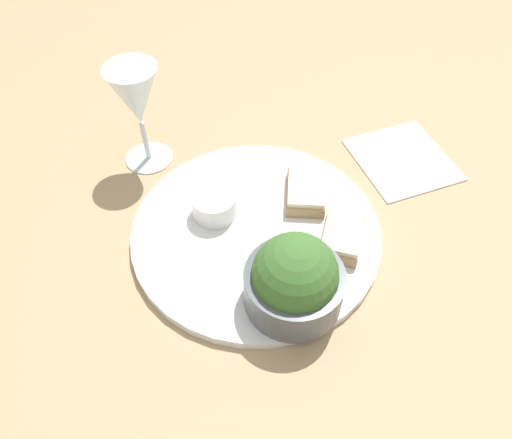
% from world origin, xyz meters
% --- Properties ---
extents(ground_plane, '(4.00, 4.00, 0.00)m').
position_xyz_m(ground_plane, '(0.00, 0.00, 0.00)').
color(ground_plane, tan).
extents(dinner_plate, '(0.34, 0.34, 0.01)m').
position_xyz_m(dinner_plate, '(0.00, 0.00, 0.01)').
color(dinner_plate, white).
rests_on(dinner_plate, ground_plane).
extents(salad_bowl, '(0.12, 0.12, 0.10)m').
position_xyz_m(salad_bowl, '(-0.11, -0.03, 0.06)').
color(salad_bowl, '#4C5156').
rests_on(salad_bowl, dinner_plate).
extents(sauce_ramekin, '(0.06, 0.06, 0.03)m').
position_xyz_m(sauce_ramekin, '(0.03, 0.05, 0.03)').
color(sauce_ramekin, white).
rests_on(sauce_ramekin, dinner_plate).
extents(cheese_toast_near, '(0.09, 0.07, 0.03)m').
position_xyz_m(cheese_toast_near, '(0.05, -0.08, 0.03)').
color(cheese_toast_near, tan).
rests_on(cheese_toast_near, dinner_plate).
extents(cheese_toast_far, '(0.10, 0.08, 0.03)m').
position_xyz_m(cheese_toast_far, '(-0.03, -0.11, 0.03)').
color(cheese_toast_far, tan).
rests_on(cheese_toast_far, dinner_plate).
extents(wine_glass, '(0.08, 0.08, 0.17)m').
position_xyz_m(wine_glass, '(0.17, 0.15, 0.11)').
color(wine_glass, silver).
rests_on(wine_glass, ground_plane).
extents(napkin, '(0.18, 0.17, 0.01)m').
position_xyz_m(napkin, '(0.13, -0.25, 0.00)').
color(napkin, white).
rests_on(napkin, ground_plane).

